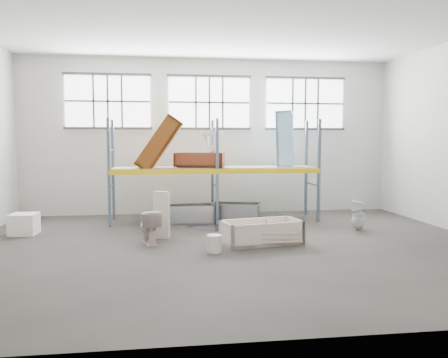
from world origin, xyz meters
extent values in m
cube|color=#4B4641|center=(0.00, 0.00, -0.05)|extent=(12.00, 10.00, 0.10)
cube|color=silver|center=(0.00, 0.00, 5.05)|extent=(12.00, 10.00, 0.10)
cube|color=#BCB9AD|center=(0.00, 5.05, 2.50)|extent=(12.00, 0.10, 5.00)
cube|color=#B9B6AC|center=(0.00, -5.05, 2.50)|extent=(12.00, 0.10, 5.00)
cube|color=white|center=(-3.20, 4.94, 3.60)|extent=(2.60, 0.04, 1.60)
cube|color=white|center=(0.00, 4.94, 3.60)|extent=(2.60, 0.04, 1.60)
cube|color=white|center=(3.20, 4.94, 3.60)|extent=(2.60, 0.04, 1.60)
cube|color=slate|center=(-3.00, 2.90, 1.50)|extent=(0.08, 0.08, 3.00)
cube|color=slate|center=(-3.00, 4.10, 1.50)|extent=(0.08, 0.08, 3.00)
cube|color=slate|center=(0.00, 2.90, 1.50)|extent=(0.08, 0.08, 3.00)
cube|color=slate|center=(0.00, 4.10, 1.50)|extent=(0.08, 0.08, 3.00)
cube|color=slate|center=(3.00, 2.90, 1.50)|extent=(0.08, 0.08, 3.00)
cube|color=slate|center=(3.00, 4.10, 1.50)|extent=(0.08, 0.08, 3.00)
cube|color=yellow|center=(0.00, 2.90, 1.50)|extent=(6.00, 0.10, 0.14)
cube|color=yellow|center=(0.00, 4.10, 1.50)|extent=(6.00, 0.10, 0.14)
cube|color=gray|center=(0.00, 3.50, 1.58)|extent=(5.90, 1.10, 0.03)
cylinder|color=black|center=(0.00, 2.70, 0.00)|extent=(1.80, 1.80, 0.00)
cube|color=beige|center=(1.09, 0.67, 0.28)|extent=(0.49, 0.33, 0.43)
imported|color=beige|center=(0.55, 0.45, 0.16)|extent=(0.53, 0.53, 0.15)
imported|color=beige|center=(-1.88, 0.56, 0.39)|extent=(0.60, 0.85, 0.79)
cube|color=beige|center=(-1.58, 1.15, 0.57)|extent=(0.41, 0.31, 1.14)
imported|color=white|center=(3.63, 1.50, 0.40)|extent=(0.47, 0.46, 0.79)
imported|color=silver|center=(-0.11, 3.39, 2.09)|extent=(0.81, 0.72, 0.59)
cylinder|color=silver|center=(-0.49, -0.49, 0.19)|extent=(0.33, 0.33, 0.37)
cube|color=white|center=(-5.04, 2.07, 0.27)|extent=(0.67, 0.67, 0.53)
camera|label=1|loc=(-1.64, -10.27, 2.38)|focal=37.64mm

